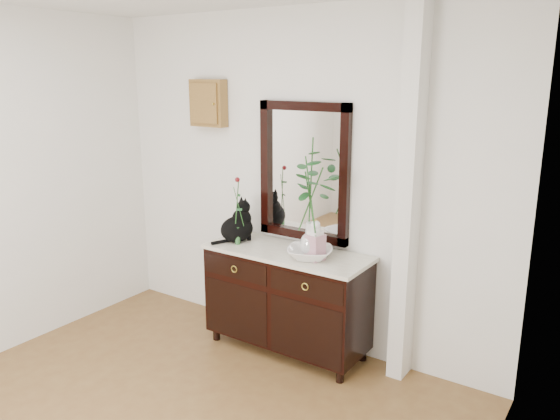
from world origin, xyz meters
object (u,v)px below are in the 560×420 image
Objects in this scene: lotus_bowl at (310,253)px; cat at (237,221)px; ginger_jar at (315,240)px; sideboard at (287,295)px.

cat is at bearing 177.18° from lotus_bowl.
sideboard is at bearing 167.46° from ginger_jar.
ginger_jar reaches higher than sideboard.
ginger_jar is (0.05, -0.01, 0.12)m from lotus_bowl.
sideboard is 0.48m from lotus_bowl.
cat is 0.77m from ginger_jar.
ginger_jar is (0.29, -0.06, 0.53)m from sideboard.
cat reaches higher than ginger_jar.
lotus_bowl reaches higher than sideboard.
lotus_bowl is (0.72, -0.04, -0.13)m from cat.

